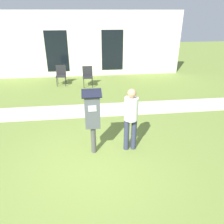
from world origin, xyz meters
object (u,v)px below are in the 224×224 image
person_standing (131,115)px  outdoor_chair_left (61,74)px  parking_meter (92,115)px  outdoor_chair_middle (88,75)px

person_standing → outdoor_chair_left: bearing=101.3°
parking_meter → outdoor_chair_left: size_ratio=1.77×
person_standing → outdoor_chair_left: 5.96m
parking_meter → outdoor_chair_left: 5.74m
parking_meter → person_standing: bearing=2.2°
outdoor_chair_left → outdoor_chair_middle: (1.22, -0.36, 0.00)m
person_standing → outdoor_chair_left: (-2.13, 5.55, -0.40)m
parking_meter → outdoor_chair_middle: 5.25m
person_standing → parking_meter: bearing=172.5°
parking_meter → outdoor_chair_middle: (-0.02, 5.23, -0.49)m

